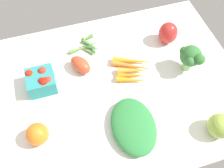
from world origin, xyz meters
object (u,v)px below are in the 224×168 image
Objects in this scene: heirloom_tomato_orange at (37,134)px; okra_pile at (87,46)px; roma_tomato at (81,65)px; heirloom_tomato_green at (220,126)px; berry_basket at (41,81)px; leafy_greens_clump at (133,126)px; carrot_bunch at (133,69)px; bell_pepper_red at (168,33)px; broccoli_head at (192,58)px.

okra_pile is (-25.67, -35.99, -3.06)cm from heirloom_tomato_orange.
heirloom_tomato_green reaches higher than roma_tomato.
berry_basket is 0.46× the size of leafy_greens_clump.
heirloom_tomato_orange is at bearing -14.27° from heirloom_tomato_green.
okra_pile is at bearing -81.15° from leafy_greens_clump.
carrot_bunch is 36.16cm from berry_basket.
carrot_bunch is 1.84× the size of bell_pepper_red.
heirloom_tomato_green is 61.79cm from okra_pile.
bell_pepper_red reaches higher than heirloom_tomato_orange.
heirloom_tomato_orange is 63.48cm from broccoli_head.
carrot_bunch is 2.09× the size of heirloom_tomato_green.
roma_tomato is at bearing -16.95° from broccoli_head.
carrot_bunch is 1.87× the size of roma_tomato.
okra_pile is (36.49, -23.68, -6.82)cm from broccoli_head.
heirloom_tomato_orange is (20.48, 25.01, 0.98)cm from roma_tomato.
berry_basket is (-4.44, -20.99, 0.14)cm from heirloom_tomato_orange.
broccoli_head reaches higher than carrot_bunch.
leafy_greens_clump is at bearing -18.58° from heirloom_tomato_green.
heirloom_tomato_green is at bearing 161.42° from leafy_greens_clump.
heirloom_tomato_orange is (60.00, -15.26, -0.48)cm from heirloom_tomato_green.
heirloom_tomato_green is 0.39× the size of leafy_greens_clump.
okra_pile is at bearing -32.98° from broccoli_head.
leafy_greens_clump is at bearing 135.89° from berry_basket.
heirloom_tomato_green is 44.50cm from bell_pepper_red.
carrot_bunch is 21.19cm from roma_tomato.
okra_pile is (34.33, -51.25, -3.54)cm from heirloom_tomato_green.
okra_pile is (-21.23, -15.00, -3.20)cm from berry_basket.
roma_tomato is 39.95cm from bell_pepper_red.
okra_pile is (6.52, -41.91, -1.58)cm from leafy_greens_clump.
heirloom_tomato_orange reaches higher than carrot_bunch.
berry_basket is 0.86× the size of broccoli_head.
berry_basket reaches higher than roma_tomato.
berry_basket reaches higher than carrot_bunch.
heirloom_tomato_green reaches higher than okra_pile.
leafy_greens_clump is 42.44cm from okra_pile.
heirloom_tomato_orange is 0.76× the size of berry_basket.
bell_pepper_red is (-39.67, -4.22, 2.05)cm from roma_tomato.
carrot_bunch is 38.64cm from heirloom_tomato_green.
bell_pepper_red is at bearing -128.49° from leafy_greens_clump.
berry_basket is 0.72× the size of okra_pile.
leafy_greens_clump is (-32.20, 5.92, -1.48)cm from heirloom_tomato_orange.
carrot_bunch is 1.53× the size of broccoli_head.
heirloom_tomato_green is 0.73× the size of broccoli_head.
berry_basket is at bearing 35.24° from okra_pile.
roma_tomato is 0.99× the size of bell_pepper_red.
carrot_bunch is 1.28× the size of okra_pile.
bell_pepper_red is at bearing -171.58° from berry_basket.
roma_tomato is 33.08cm from leafy_greens_clump.
okra_pile is at bearing -55.68° from roma_tomato.
carrot_bunch is at bearing 175.05° from berry_basket.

